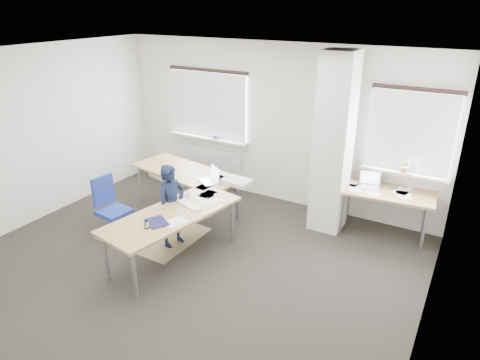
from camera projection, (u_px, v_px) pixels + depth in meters
The scene contains 8 objects.
ground at pixel (191, 261), 6.04m from camera, with size 6.00×6.00×0.00m, color black.
room_shell at pixel (217, 136), 5.64m from camera, with size 6.04×5.04×2.82m.
floor_mat at pixel (154, 233), 6.76m from camera, with size 1.40×1.19×0.01m, color olive.
white_crate at pixel (161, 171), 8.89m from camera, with size 0.45×0.31×0.27m, color white.
desk_main at pixel (183, 193), 6.53m from camera, with size 2.40×2.98×0.96m.
desk_side at pixel (387, 194), 6.51m from camera, with size 1.46×0.83×1.22m.
task_chair at pixel (114, 220), 6.60m from camera, with size 0.52×0.52×0.96m.
person at pixel (172, 206), 6.24m from camera, with size 0.46×0.30×1.27m, color black.
Camera 1 is at (3.15, -4.09, 3.40)m, focal length 32.00 mm.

